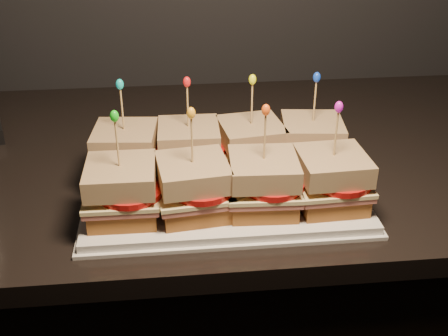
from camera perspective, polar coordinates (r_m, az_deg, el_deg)
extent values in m
cube|color=black|center=(1.33, 0.54, -16.10)|extent=(2.27, 0.68, 0.86)
cube|color=black|center=(1.06, 0.65, 1.21)|extent=(2.31, 0.72, 0.03)
cube|color=white|center=(0.89, 0.00, -2.59)|extent=(0.43, 0.27, 0.02)
cube|color=white|center=(0.90, 0.00, -2.92)|extent=(0.44, 0.28, 0.01)
cube|color=brown|center=(0.94, -9.77, 0.05)|extent=(0.10, 0.10, 0.03)
cube|color=#BD5F59|center=(0.93, -9.85, 0.98)|extent=(0.11, 0.11, 0.01)
cube|color=beige|center=(0.92, -9.89, 1.37)|extent=(0.12, 0.11, 0.01)
cylinder|color=#B41411|center=(0.91, -9.20, 1.65)|extent=(0.10, 0.10, 0.01)
cube|color=#653010|center=(0.91, -10.04, 2.96)|extent=(0.11, 0.11, 0.03)
cylinder|color=tan|center=(0.89, -10.29, 5.66)|extent=(0.00, 0.00, 0.09)
ellipsoid|color=#0EB7B3|center=(0.88, -10.54, 8.36)|extent=(0.01, 0.01, 0.02)
cube|color=brown|center=(0.93, -3.51, 0.36)|extent=(0.10, 0.10, 0.03)
cube|color=#BD5F59|center=(0.93, -3.54, 1.30)|extent=(0.11, 0.10, 0.01)
cube|color=beige|center=(0.92, -3.56, 1.69)|extent=(0.11, 0.11, 0.01)
cylinder|color=#B41411|center=(0.91, -2.80, 1.97)|extent=(0.10, 0.10, 0.01)
cube|color=#653010|center=(0.91, -3.61, 3.29)|extent=(0.10, 0.10, 0.03)
cylinder|color=tan|center=(0.89, -3.70, 6.00)|extent=(0.00, 0.00, 0.09)
ellipsoid|color=red|center=(0.87, -3.79, 8.73)|extent=(0.01, 0.01, 0.02)
cube|color=brown|center=(0.94, 2.70, 0.67)|extent=(0.11, 0.11, 0.03)
cube|color=#BD5F59|center=(0.93, 2.72, 1.60)|extent=(0.12, 0.11, 0.01)
cube|color=beige|center=(0.93, 2.73, 1.99)|extent=(0.12, 0.12, 0.01)
cylinder|color=#B41411|center=(0.92, 3.54, 2.27)|extent=(0.10, 0.10, 0.01)
cube|color=#653010|center=(0.92, 2.78, 3.58)|extent=(0.11, 0.11, 0.03)
cylinder|color=tan|center=(0.90, 2.84, 6.27)|extent=(0.00, 0.00, 0.09)
ellipsoid|color=#ECF813|center=(0.88, 2.91, 8.97)|extent=(0.01, 0.01, 0.02)
cube|color=brown|center=(0.96, 8.73, 0.96)|extent=(0.11, 0.11, 0.03)
cube|color=#BD5F59|center=(0.95, 8.81, 1.88)|extent=(0.12, 0.11, 0.01)
cube|color=beige|center=(0.95, 8.84, 2.25)|extent=(0.12, 0.11, 0.01)
cylinder|color=#B41411|center=(0.95, 9.66, 2.53)|extent=(0.10, 0.10, 0.01)
cube|color=#653010|center=(0.94, 8.97, 3.82)|extent=(0.11, 0.11, 0.03)
cylinder|color=tan|center=(0.92, 9.19, 6.45)|extent=(0.00, 0.00, 0.09)
ellipsoid|color=blue|center=(0.90, 9.41, 9.09)|extent=(0.01, 0.01, 0.02)
cube|color=brown|center=(0.83, -10.15, -3.99)|extent=(0.10, 0.10, 0.03)
cube|color=#BD5F59|center=(0.82, -10.25, -2.97)|extent=(0.11, 0.10, 0.01)
cube|color=beige|center=(0.82, -10.29, -2.55)|extent=(0.11, 0.10, 0.01)
cylinder|color=#B41411|center=(0.81, -9.52, -2.28)|extent=(0.10, 0.10, 0.01)
cube|color=#653010|center=(0.80, -10.47, -0.81)|extent=(0.10, 0.10, 0.03)
cylinder|color=tan|center=(0.78, -10.77, 2.17)|extent=(0.00, 0.00, 0.09)
ellipsoid|color=#17B516|center=(0.76, -11.07, 5.19)|extent=(0.01, 0.01, 0.02)
cube|color=brown|center=(0.83, -3.08, -3.65)|extent=(0.11, 0.11, 0.03)
cube|color=#BD5F59|center=(0.82, -3.11, -2.62)|extent=(0.12, 0.11, 0.01)
cube|color=beige|center=(0.81, -3.13, -2.20)|extent=(0.12, 0.12, 0.01)
cylinder|color=#B41411|center=(0.81, -2.26, -1.92)|extent=(0.10, 0.10, 0.01)
cube|color=#653010|center=(0.80, -3.18, -0.44)|extent=(0.11, 0.11, 0.03)
cylinder|color=tan|center=(0.78, -3.27, 2.55)|extent=(0.00, 0.00, 0.09)
ellipsoid|color=orange|center=(0.76, -3.36, 5.60)|extent=(0.01, 0.01, 0.02)
cube|color=brown|center=(0.84, 3.92, -3.25)|extent=(0.10, 0.10, 0.03)
cube|color=#BD5F59|center=(0.83, 3.96, -2.24)|extent=(0.11, 0.11, 0.01)
cube|color=beige|center=(0.82, 3.98, -1.82)|extent=(0.11, 0.11, 0.01)
cylinder|color=#B41411|center=(0.82, 4.89, -1.53)|extent=(0.10, 0.10, 0.01)
cube|color=#653010|center=(0.81, 4.05, -0.08)|extent=(0.10, 0.10, 0.03)
cylinder|color=tan|center=(0.79, 4.16, 2.89)|extent=(0.00, 0.00, 0.09)
ellipsoid|color=#F05415|center=(0.77, 4.28, 5.90)|extent=(0.01, 0.01, 0.02)
cube|color=brown|center=(0.86, 10.66, -2.83)|extent=(0.10, 0.10, 0.03)
cube|color=#BD5F59|center=(0.85, 10.77, -1.84)|extent=(0.11, 0.11, 0.01)
cube|color=beige|center=(0.85, 10.81, -1.43)|extent=(0.11, 0.11, 0.01)
cylinder|color=#B41411|center=(0.84, 11.75, -1.14)|extent=(0.10, 0.10, 0.01)
cube|color=#653010|center=(0.83, 10.98, 0.28)|extent=(0.10, 0.10, 0.03)
cylinder|color=tan|center=(0.81, 11.29, 3.17)|extent=(0.00, 0.00, 0.09)
ellipsoid|color=#CC16C0|center=(0.79, 11.59, 6.10)|extent=(0.01, 0.01, 0.02)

